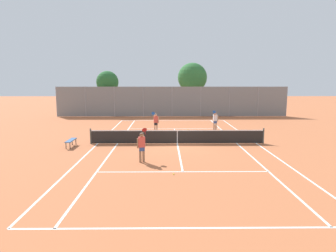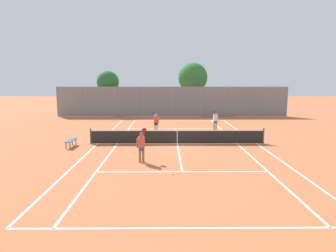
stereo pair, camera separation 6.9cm
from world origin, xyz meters
name	(u,v)px [view 1 (the left image)]	position (x,y,z in m)	size (l,w,h in m)	color
ground_plane	(177,144)	(0.00, 0.00, 0.00)	(120.00, 120.00, 0.00)	#BC663D
court_line_markings	(177,144)	(0.00, 0.00, 0.00)	(11.10, 23.90, 0.01)	white
tennis_net	(177,136)	(0.00, 0.00, 0.51)	(12.00, 0.10, 1.07)	#474C47
player_near_side	(142,145)	(-2.08, -4.65, 0.93)	(0.53, 0.84, 1.77)	#936B4C
player_far_left	(156,121)	(-1.61, 4.49, 0.93)	(0.60, 0.79, 1.77)	#D8A884
player_far_right	(215,120)	(3.52, 5.49, 0.93)	(0.59, 0.79, 1.77)	tan
loose_tennis_ball_0	(244,140)	(4.92, 1.18, 0.03)	(0.07, 0.07, 0.07)	#D1DB33
loose_tennis_ball_1	(133,137)	(-3.26, 2.16, 0.03)	(0.07, 0.07, 0.07)	#D1DB33
loose_tennis_ball_2	(188,130)	(1.14, 5.60, 0.03)	(0.07, 0.07, 0.07)	#D1DB33
loose_tennis_ball_3	(174,174)	(-0.45, -6.84, 0.03)	(0.07, 0.07, 0.07)	#D1DB33
courtside_bench	(71,141)	(-7.03, -0.91, 0.41)	(0.36, 1.50, 0.47)	#33598C
back_fence	(172,102)	(0.00, 15.47, 1.79)	(27.57, 0.08, 3.57)	gray
tree_behind_left	(107,83)	(-8.04, 17.33, 3.98)	(2.73, 2.73, 5.44)	brown
tree_behind_right	(193,79)	(2.79, 19.17, 4.49)	(3.80, 3.80, 6.54)	brown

